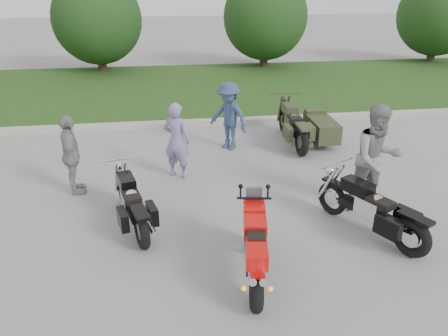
{
  "coord_description": "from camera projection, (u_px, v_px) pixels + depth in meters",
  "views": [
    {
      "loc": [
        -0.48,
        -5.71,
        3.94
      ],
      "look_at": [
        0.5,
        1.22,
        0.8
      ],
      "focal_mm": 35.0,
      "sensor_mm": 36.0,
      "label": 1
    }
  ],
  "objects": [
    {
      "name": "ground",
      "position": [
        203.0,
        248.0,
        6.84
      ],
      "size": [
        80.0,
        80.0,
        0.0
      ],
      "primitive_type": "plane",
      "color": "gray",
      "rests_on": "ground"
    },
    {
      "name": "curb",
      "position": [
        183.0,
        124.0,
        12.23
      ],
      "size": [
        60.0,
        0.3,
        0.15
      ],
      "primitive_type": "cube",
      "color": "#A9A69F",
      "rests_on": "ground"
    },
    {
      "name": "grass_strip",
      "position": [
        177.0,
        88.0,
        15.98
      ],
      "size": [
        60.0,
        8.0,
        0.14
      ],
      "primitive_type": "cube",
      "color": "#33541D",
      "rests_on": "ground"
    },
    {
      "name": "tree_mid_left",
      "position": [
        97.0,
        19.0,
        17.75
      ],
      "size": [
        3.6,
        3.6,
        4.0
      ],
      "color": "#3F2B1C",
      "rests_on": "ground"
    },
    {
      "name": "tree_mid_right",
      "position": [
        265.0,
        17.0,
        18.64
      ],
      "size": [
        3.6,
        3.6,
        4.0
      ],
      "color": "#3F2B1C",
      "rests_on": "ground"
    },
    {
      "name": "tree_far_right",
      "position": [
        439.0,
        15.0,
        19.66
      ],
      "size": [
        3.6,
        3.6,
        4.0
      ],
      "color": "#3F2B1C",
      "rests_on": "ground"
    },
    {
      "name": "sportbike_red",
      "position": [
        255.0,
        247.0,
        5.95
      ],
      "size": [
        0.53,
        1.87,
        0.89
      ],
      "rotation": [
        0.0,
        0.0,
        -0.17
      ],
      "color": "black",
      "rests_on": "ground"
    },
    {
      "name": "cruiser_left",
      "position": [
        133.0,
        206.0,
        7.24
      ],
      "size": [
        0.73,
        2.03,
        0.8
      ],
      "rotation": [
        0.0,
        0.0,
        0.26
      ],
      "color": "black",
      "rests_on": "ground"
    },
    {
      "name": "cruiser_right",
      "position": [
        374.0,
        212.0,
        7.0
      ],
      "size": [
        1.13,
        2.0,
        0.84
      ],
      "rotation": [
        0.0,
        0.0,
        0.48
      ],
      "color": "black",
      "rests_on": "ground"
    },
    {
      "name": "cruiser_sidecar",
      "position": [
        310.0,
        128.0,
        10.82
      ],
      "size": [
        1.19,
        2.37,
        0.91
      ],
      "rotation": [
        0.0,
        0.0,
        -0.01
      ],
      "color": "black",
      "rests_on": "ground"
    },
    {
      "name": "person_stripe",
      "position": [
        177.0,
        140.0,
        8.93
      ],
      "size": [
        0.7,
        0.62,
        1.6
      ],
      "primitive_type": "imported",
      "rotation": [
        0.0,
        0.0,
        2.64
      ],
      "color": "#7C79A5",
      "rests_on": "ground"
    },
    {
      "name": "person_grey",
      "position": [
        377.0,
        159.0,
        7.61
      ],
      "size": [
        1.0,
        0.8,
        1.94
      ],
      "primitive_type": "imported",
      "rotation": [
        0.0,
        0.0,
        0.07
      ],
      "color": "gray",
      "rests_on": "ground"
    },
    {
      "name": "person_denim",
      "position": [
        229.0,
        116.0,
        10.38
      ],
      "size": [
        1.16,
        1.19,
        1.64
      ],
      "primitive_type": "imported",
      "rotation": [
        0.0,
        0.0,
        -0.83
      ],
      "color": "#32466A",
      "rests_on": "ground"
    },
    {
      "name": "person_back",
      "position": [
        71.0,
        155.0,
        8.25
      ],
      "size": [
        0.55,
        0.97,
        1.56
      ],
      "primitive_type": "imported",
      "rotation": [
        0.0,
        0.0,
        1.77
      ],
      "color": "gray",
      "rests_on": "ground"
    }
  ]
}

